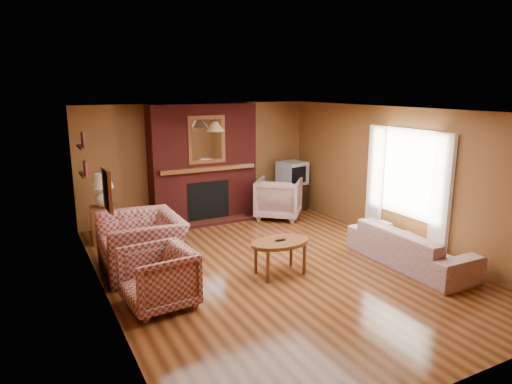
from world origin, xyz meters
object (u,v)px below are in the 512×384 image
tv_stand (292,196)px  crt_tv (292,173)px  floral_sofa (410,247)px  plaid_loveseat (142,244)px  table_lamp (103,188)px  coffee_table (280,245)px  side_table (106,224)px  plaid_armchair (158,278)px  floral_armchair (279,198)px  fireplace (203,164)px

tv_stand → crt_tv: 0.55m
floral_sofa → tv_stand: floral_sofa is taller
plaid_loveseat → table_lamp: table_lamp is taller
coffee_table → side_table: (-2.02, 2.72, -0.14)m
side_table → crt_tv: crt_tv is taller
plaid_loveseat → plaid_armchair: bearing=-3.5°
plaid_loveseat → crt_tv: size_ratio=2.03×
floral_armchair → side_table: size_ratio=1.44×
fireplace → side_table: size_ratio=3.74×
plaid_loveseat → tv_stand: size_ratio=2.21×
floral_sofa → coffee_table: size_ratio=2.25×
floral_armchair → side_table: 3.54m
plaid_loveseat → coffee_table: plaid_loveseat is taller
floral_armchair → coffee_table: 3.03m
plaid_armchair → side_table: (-0.15, 2.88, -0.06)m
crt_tv → fireplace: bearing=174.7°
coffee_table → side_table: size_ratio=1.44×
tv_stand → plaid_armchair: bearing=-144.3°
coffee_table → tv_stand: (2.13, 3.07, -0.17)m
table_lamp → floral_sofa: bearing=-40.0°
side_table → plaid_loveseat: bearing=-81.2°
coffee_table → tv_stand: tv_stand is taller
crt_tv → tv_stand: bearing=90.0°
floral_armchair → crt_tv: (0.61, 0.44, 0.42)m
floral_sofa → coffee_table: bearing=72.6°
table_lamp → crt_tv: 4.17m
coffee_table → side_table: 3.40m
side_table → table_lamp: bearing=-90.0°
fireplace → table_lamp: bearing=-165.7°
plaid_armchair → crt_tv: bearing=124.0°
table_lamp → tv_stand: bearing=4.8°
plaid_armchair → side_table: bearing=178.0°
fireplace → side_table: bearing=-165.7°
fireplace → plaid_armchair: size_ratio=2.84×
fireplace → floral_armchair: fireplace is taller
coffee_table → plaid_loveseat: bearing=148.2°
plaid_loveseat → crt_tv: 4.39m
plaid_loveseat → plaid_armchair: size_ratio=1.54×
tv_stand → crt_tv: (0.00, -0.01, 0.55)m
floral_sofa → tv_stand: (0.15, 3.71, -0.01)m
floral_sofa → side_table: size_ratio=3.23×
floral_armchair → plaid_loveseat: bearing=65.3°
floral_armchair → tv_stand: (0.61, 0.45, -0.13)m
fireplace → side_table: 2.33m
floral_armchair → side_table: bearing=38.9°
fireplace → plaid_armchair: bearing=-119.7°
coffee_table → tv_stand: size_ratio=1.57×
table_lamp → crt_tv: table_lamp is taller
coffee_table → tv_stand: bearing=55.3°
floral_sofa → crt_tv: 3.74m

